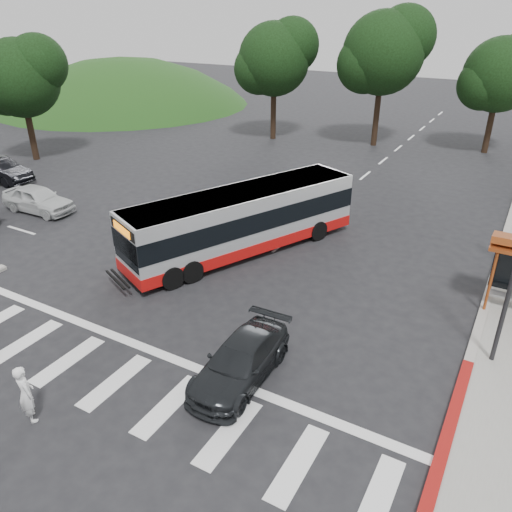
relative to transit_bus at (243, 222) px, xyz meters
The scene contains 14 objects.
ground 4.84m from the transit_bus, 74.82° to the right, with size 140.00×140.00×0.00m, color black.
curb_east 10.89m from the transit_bus, 19.10° to the left, with size 0.30×40.00×0.15m, color #9E9991.
curb_east_red 12.16m from the transit_bus, 32.34° to the right, with size 0.32×6.00×0.15m, color maroon.
hillside_nw 40.03m from the transit_bus, 140.33° to the left, with size 44.00×44.00×10.00m, color #1D4716.
crosswalk_ladder 9.65m from the transit_bus, 82.71° to the right, with size 18.00×2.60×0.01m, color silver.
tree_north_a 22.31m from the transit_bus, 91.87° to the left, with size 6.60×6.15×10.17m.
tree_north_b 25.06m from the transit_bus, 72.85° to the left, with size 5.72×5.33×8.43m.
tree_north_c 22.00m from the transit_bus, 113.96° to the left, with size 6.16×5.74×9.30m.
tree_west_a 21.87m from the transit_bus, 164.89° to the left, with size 5.72×5.33×8.43m.
transit_bus is the anchor object (origin of this frame).
pedestrian 11.68m from the transit_bus, 88.50° to the right, with size 0.64×0.42×1.74m, color white.
dark_sedan 8.67m from the transit_bus, 59.68° to the right, with size 1.71×4.21×1.22m, color black.
west_car_white 12.13m from the transit_bus, behind, with size 1.68×4.17×1.42m, color silver.
west_car_black 18.40m from the transit_bus, behind, with size 1.54×4.42×1.46m, color black.
Camera 1 is at (9.33, -12.96, 10.02)m, focal length 35.00 mm.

